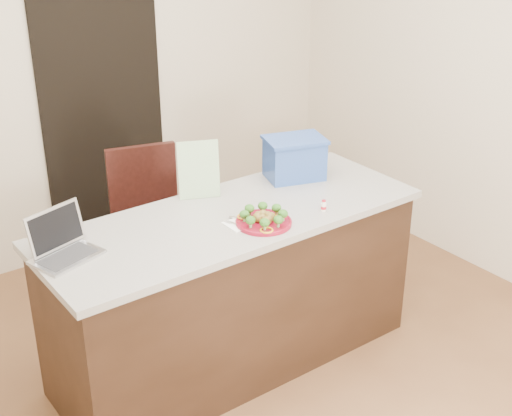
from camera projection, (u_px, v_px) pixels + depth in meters
ground at (260, 381)px, 3.92m from camera, size 4.00×4.00×0.00m
room_shell at (261, 95)px, 3.23m from camera, size 4.00×4.00×4.00m
doorway at (104, 114)px, 4.99m from camera, size 0.90×0.02×2.00m
island at (233, 290)px, 3.90m from camera, size 2.06×0.76×0.92m
plate at (264, 222)px, 3.60m from camera, size 0.29×0.29×0.02m
meatballs at (264, 217)px, 3.59m from camera, size 0.11×0.12×0.04m
broccoli at (264, 214)px, 3.58m from camera, size 0.24×0.24×0.04m
pepper_rings at (264, 220)px, 3.60m from camera, size 0.24×0.26×0.01m
napkin at (239, 224)px, 3.60m from camera, size 0.14×0.14×0.01m
fork at (235, 224)px, 3.59m from camera, size 0.04×0.14×0.00m
knife at (246, 222)px, 3.60m from camera, size 0.07×0.18×0.01m
yogurt_bottle at (324, 206)px, 3.74m from camera, size 0.03×0.03×0.06m
laptop at (62, 243)px, 3.30m from camera, size 0.35×0.32×0.21m
leaflet at (199, 170)px, 3.84m from camera, size 0.22×0.13×0.32m
blue_box at (294, 158)px, 4.11m from camera, size 0.40×0.34×0.24m
chair at (153, 214)px, 4.53m from camera, size 0.54×0.55×0.99m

